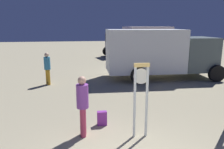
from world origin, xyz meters
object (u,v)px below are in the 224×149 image
Objects in this scene: box_truck_near at (158,52)px; box_truck_far at (141,40)px; person_near_clock at (83,103)px; backpack at (102,118)px; person_distant at (47,67)px; standing_clock at (141,92)px.

box_truck_near is 9.84m from box_truck_far.
person_near_clock reaches higher than backpack.
person_near_clock is at bearing -74.30° from person_distant.
standing_clock is 4.67× the size of backpack.
box_truck_far reaches higher than box_truck_near.
person_near_clock is 1.02× the size of person_distant.
backpack is 0.07× the size of box_truck_near.
standing_clock is at bearing -114.07° from box_truck_near.
person_near_clock is 17.15m from box_truck_far.
person_distant is at bearing 105.70° from person_near_clock.
backpack is at bearing 138.03° from standing_clock.
standing_clock is 7.16m from box_truck_near.
backpack is 6.99m from box_truck_near.
person_near_clock is at bearing -125.37° from box_truck_near.
backpack is 0.06× the size of box_truck_far.
person_near_clock is 1.10m from backpack.
standing_clock is 16.89m from box_truck_far.
box_truck_far is at bearing 52.17° from person_distant.
backpack is at bearing 45.00° from person_near_clock.
box_truck_near is at bearing 55.78° from backpack.
box_truck_far is at bearing 68.37° from person_near_clock.
person_near_clock is 7.70m from box_truck_near.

